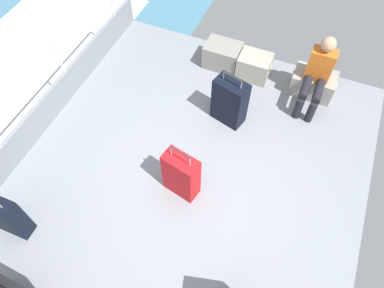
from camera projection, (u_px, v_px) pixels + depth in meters
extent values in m
cube|color=gray|center=(186.00, 180.00, 4.67)|extent=(4.40, 5.20, 0.06)
cube|color=gray|center=(41.00, 117.00, 4.93)|extent=(0.06, 5.20, 0.45)
cylinder|color=silver|center=(64.00, 69.00, 5.06)|extent=(0.04, 0.04, 1.00)
cylinder|color=silver|center=(113.00, 13.00, 5.78)|extent=(0.04, 0.04, 1.00)
cylinder|color=silver|center=(18.00, 77.00, 4.29)|extent=(0.04, 4.16, 0.04)
cube|color=gray|center=(223.00, 55.00, 5.66)|extent=(0.55, 0.40, 0.39)
torus|color=tan|center=(206.00, 47.00, 5.66)|extent=(0.02, 0.12, 0.12)
torus|color=tan|center=(240.00, 56.00, 5.53)|extent=(0.02, 0.12, 0.12)
cube|color=#9E9989|center=(254.00, 66.00, 5.53)|extent=(0.48, 0.38, 0.38)
torus|color=tan|center=(239.00, 58.00, 5.52)|extent=(0.02, 0.12, 0.12)
torus|color=tan|center=(271.00, 67.00, 5.41)|extent=(0.02, 0.12, 0.12)
cube|color=gray|center=(313.00, 83.00, 5.35)|extent=(0.62, 0.40, 0.36)
torus|color=tan|center=(293.00, 74.00, 5.36)|extent=(0.02, 0.12, 0.12)
torus|color=tan|center=(336.00, 86.00, 5.22)|extent=(0.02, 0.12, 0.12)
cube|color=orange|center=(321.00, 65.00, 4.97)|extent=(0.34, 0.20, 0.48)
sphere|color=tan|center=(329.00, 44.00, 4.67)|extent=(0.20, 0.20, 0.20)
cylinder|color=black|center=(318.00, 91.00, 4.96)|extent=(0.12, 0.40, 0.12)
cylinder|color=black|center=(311.00, 112.00, 5.04)|extent=(0.11, 0.11, 0.36)
cylinder|color=black|center=(305.00, 88.00, 5.00)|extent=(0.12, 0.40, 0.12)
cylinder|color=black|center=(298.00, 108.00, 5.08)|extent=(0.11, 0.11, 0.36)
cube|color=red|center=(181.00, 175.00, 4.29)|extent=(0.46, 0.30, 0.69)
cylinder|color=#A5A8AD|center=(171.00, 150.00, 3.97)|extent=(0.02, 0.02, 0.16)
cylinder|color=#A5A8AD|center=(190.00, 162.00, 3.89)|extent=(0.02, 0.02, 0.16)
cylinder|color=#2D2D2D|center=(180.00, 152.00, 3.86)|extent=(0.27, 0.08, 0.02)
cube|color=silver|center=(187.00, 166.00, 4.29)|extent=(0.05, 0.02, 0.08)
cube|color=black|center=(6.00, 216.00, 4.01)|extent=(0.42, 0.20, 0.67)
cube|color=white|center=(8.00, 204.00, 3.97)|extent=(0.05, 0.01, 0.08)
cube|color=green|center=(13.00, 280.00, 3.54)|extent=(0.05, 0.01, 0.08)
cube|color=black|center=(230.00, 102.00, 4.91)|extent=(0.51, 0.36, 0.72)
cylinder|color=#A5A8AD|center=(224.00, 75.00, 4.61)|extent=(0.02, 0.02, 0.11)
cylinder|color=#A5A8AD|center=(241.00, 85.00, 4.52)|extent=(0.02, 0.02, 0.11)
cylinder|color=#2D2D2D|center=(233.00, 77.00, 4.52)|extent=(0.29, 0.10, 0.02)
cube|color=white|center=(236.00, 89.00, 4.86)|extent=(0.05, 0.02, 0.08)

